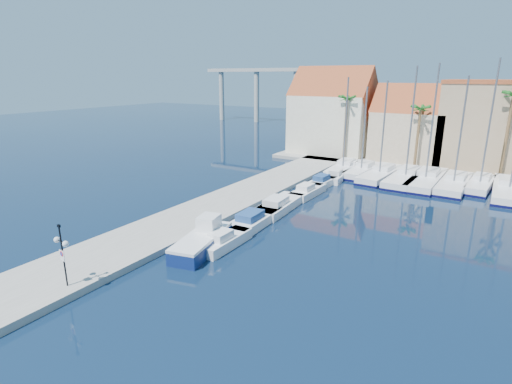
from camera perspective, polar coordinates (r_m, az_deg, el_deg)
ground at (r=23.37m, az=-10.52°, el=-16.28°), size 260.00×260.00×0.00m
quay_west at (r=37.88m, az=-7.00°, el=-2.68°), size 6.00×77.00×0.50m
shore_north at (r=63.55m, az=27.96°, el=3.27°), size 54.00×16.00×0.50m
lamp_post at (r=25.73m, az=-26.02°, el=-6.95°), size 1.32×0.44×3.88m
fishing_boat at (r=30.15m, az=-7.61°, el=-6.76°), size 3.52×6.79×2.27m
motorboat_west_0 at (r=30.39m, az=-4.50°, el=-6.96°), size 1.64×5.09×1.40m
motorboat_west_1 at (r=34.52m, az=-0.36°, el=-4.01°), size 2.53×7.02×1.40m
motorboat_west_2 at (r=38.50m, az=3.26°, el=-1.86°), size 2.79×7.48×1.40m
motorboat_west_3 at (r=43.35m, az=7.37°, el=0.11°), size 1.97×5.80×1.40m
motorboat_west_4 at (r=47.61m, az=9.57°, el=1.49°), size 2.13×5.93×1.40m
motorboat_west_5 at (r=50.69m, az=11.45°, el=2.29°), size 2.40×6.03×1.40m
motorboat_west_6 at (r=56.68m, az=13.62°, el=3.62°), size 2.18×5.59×1.40m
sailboat_0 at (r=54.83m, az=12.47°, el=3.36°), size 3.09×9.80×12.31m
sailboat_1 at (r=54.12m, az=14.99°, el=3.02°), size 3.02×9.22×11.21m
sailboat_2 at (r=52.77m, az=17.44°, el=2.48°), size 3.56×10.71×11.96m
sailboat_3 at (r=52.18m, az=20.74°, el=2.02°), size 3.52×11.65×13.56m
sailboat_4 at (r=51.95m, az=23.18°, el=1.70°), size 3.37×11.86×13.84m
sailboat_5 at (r=51.36m, az=26.48°, el=1.14°), size 3.15×10.75×12.51m
sailboat_6 at (r=52.23m, az=29.41°, el=1.05°), size 2.93×8.80×14.29m
sailboat_7 at (r=51.55m, az=32.43°, el=0.32°), size 3.25×11.98×12.45m
building_0 at (r=65.95m, az=10.89°, el=10.81°), size 12.30×9.00×13.50m
building_1 at (r=62.77m, az=21.18°, el=8.63°), size 10.30×8.00×11.00m
building_2 at (r=62.57m, az=31.43°, el=8.22°), size 14.20×10.20×11.50m
palm_0 at (r=59.70m, az=12.88°, el=12.62°), size 2.60×2.60×10.15m
palm_1 at (r=57.25m, az=22.45°, el=10.73°), size 2.60×2.60×9.15m
viaduct at (r=109.79m, az=3.26°, el=15.08°), size 48.00×2.20×14.45m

